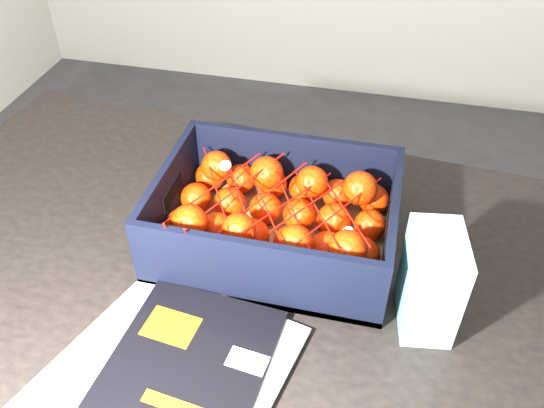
% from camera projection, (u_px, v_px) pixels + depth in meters
% --- Properties ---
extents(ground, '(3.50, 3.50, 0.00)m').
position_uv_depth(ground, '(318.00, 404.00, 1.55)').
color(ground, '#323234').
rests_on(ground, ground).
extents(table, '(1.26, 0.90, 0.75)m').
position_uv_depth(table, '(213.00, 298.00, 0.99)').
color(table, black).
rests_on(table, ground).
extents(magazine_stack, '(0.37, 0.33, 0.02)m').
position_uv_depth(magazine_stack, '(172.00, 374.00, 0.76)').
color(magazine_stack, silver).
rests_on(magazine_stack, table).
extents(produce_crate, '(0.38, 0.29, 0.13)m').
position_uv_depth(produce_crate, '(276.00, 224.00, 0.93)').
color(produce_crate, olive).
rests_on(produce_crate, table).
extents(clementine_heap, '(0.36, 0.27, 0.10)m').
position_uv_depth(clementine_heap, '(277.00, 220.00, 0.93)').
color(clementine_heap, red).
rests_on(clementine_heap, produce_crate).
extents(mesh_net, '(0.32, 0.26, 0.09)m').
position_uv_depth(mesh_net, '(269.00, 200.00, 0.89)').
color(mesh_net, red).
rests_on(mesh_net, clementine_heap).
extents(retail_carton, '(0.09, 0.12, 0.16)m').
position_uv_depth(retail_carton, '(431.00, 282.00, 0.79)').
color(retail_carton, white).
rests_on(retail_carton, table).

